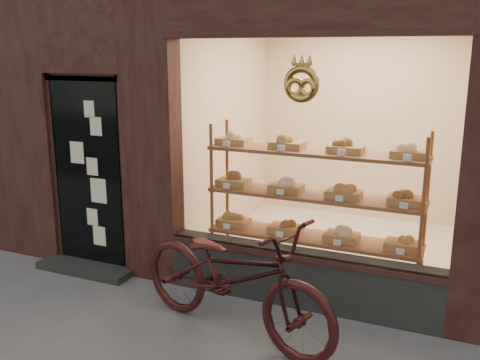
% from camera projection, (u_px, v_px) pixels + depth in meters
% --- Properties ---
extents(display_shelf, '(2.20, 0.45, 1.70)m').
position_uv_depth(display_shelf, '(314.00, 209.00, 5.46)').
color(display_shelf, brown).
rests_on(display_shelf, ground).
extents(bicycle, '(2.20, 1.25, 1.10)m').
position_uv_depth(bicycle, '(233.00, 276.00, 4.60)').
color(bicycle, black).
rests_on(bicycle, ground).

